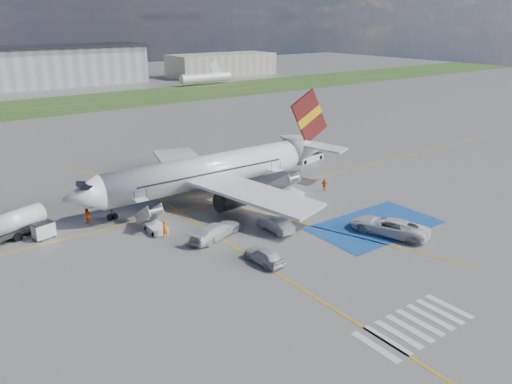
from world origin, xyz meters
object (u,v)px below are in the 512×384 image
(fuel_tanker, at_px, (5,230))
(car_silver_a, at_px, (264,255))
(gpu_cart, at_px, (44,231))
(van_white_a, at_px, (390,224))
(van_white_b, at_px, (216,228))
(car_silver_b, at_px, (276,224))
(belt_loader, at_px, (309,158))
(airliner, at_px, (217,169))

(fuel_tanker, height_order, car_silver_a, fuel_tanker)
(gpu_cart, distance_m, car_silver_a, 22.67)
(gpu_cart, xyz_separation_m, van_white_a, (28.70, -19.84, 0.39))
(van_white_b, bearing_deg, car_silver_b, -128.90)
(gpu_cart, relative_size, belt_loader, 0.39)
(gpu_cart, relative_size, van_white_a, 0.37)
(fuel_tanker, height_order, car_silver_b, fuel_tanker)
(fuel_tanker, height_order, belt_loader, fuel_tanker)
(airliner, xyz_separation_m, van_white_b, (-6.74, -10.58, -2.41))
(car_silver_a, distance_m, car_silver_b, 7.28)
(car_silver_a, height_order, car_silver_b, car_silver_b)
(fuel_tanker, distance_m, car_silver_b, 26.92)
(gpu_cart, bearing_deg, car_silver_a, -63.29)
(car_silver_a, relative_size, van_white_a, 0.71)
(airliner, distance_m, gpu_cart, 20.96)
(airliner, height_order, fuel_tanker, airliner)
(gpu_cart, bearing_deg, van_white_b, -49.08)
(belt_loader, height_order, van_white_b, van_white_b)
(van_white_a, bearing_deg, car_silver_b, -59.84)
(airliner, relative_size, van_white_a, 6.03)
(car_silver_a, bearing_deg, airliner, -112.33)
(fuel_tanker, height_order, van_white_b, fuel_tanker)
(belt_loader, bearing_deg, gpu_cart, 177.80)
(gpu_cart, xyz_separation_m, car_silver_a, (14.62, -17.33, -0.01))
(van_white_a, bearing_deg, car_silver_a, -29.43)
(airliner, bearing_deg, gpu_cart, -178.60)
(gpu_cart, bearing_deg, airliner, -12.04)
(car_silver_a, distance_m, van_white_a, 14.31)
(gpu_cart, bearing_deg, belt_loader, -5.54)
(car_silver_b, bearing_deg, belt_loader, -138.89)
(belt_loader, distance_m, car_silver_b, 27.48)
(belt_loader, bearing_deg, car_silver_b, -149.32)
(airliner, distance_m, van_white_a, 21.94)
(airliner, bearing_deg, fuel_tanker, 177.40)
(fuel_tanker, bearing_deg, van_white_b, -53.96)
(belt_loader, bearing_deg, van_white_b, -159.57)
(airliner, distance_m, fuel_tanker, 24.08)
(belt_loader, relative_size, car_silver_b, 1.27)
(van_white_a, xyz_separation_m, van_white_b, (-14.66, 9.77, -0.16))
(gpu_cart, height_order, belt_loader, belt_loader)
(gpu_cart, distance_m, belt_loader, 41.08)
(gpu_cart, xyz_separation_m, car_silver_b, (19.88, -12.30, 0.00))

